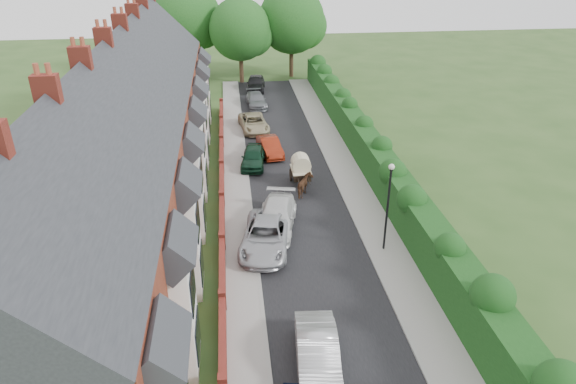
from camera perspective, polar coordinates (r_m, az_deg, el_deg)
name	(u,v)px	position (r m, az deg, el deg)	size (l,w,h in m)	color
ground	(337,301)	(24.86, 5.47, -12.01)	(140.00, 140.00, 0.00)	#2D4C1E
road	(296,195)	(33.88, 0.91, -0.38)	(6.00, 58.00, 0.02)	black
pavement_hedge_side	(357,191)	(34.59, 7.66, 0.06)	(2.20, 58.00, 0.12)	gray
pavement_house_side	(238,198)	(33.62, -5.61, -0.66)	(1.70, 58.00, 0.12)	gray
kerb_hedge_side	(341,192)	(34.36, 5.96, -0.03)	(0.18, 58.00, 0.13)	gray
kerb_house_side	(250,197)	(33.63, -4.25, -0.58)	(0.18, 58.00, 0.13)	gray
hedge	(385,169)	(34.40, 10.72, 2.51)	(2.10, 58.00, 2.85)	black
terrace_row	(123,145)	(31.51, -17.89, 4.99)	(9.05, 40.50, 11.50)	#993F27
garden_wall_row	(222,200)	(32.56, -7.35, -0.94)	(0.35, 40.35, 1.10)	maroon
lamppost	(389,197)	(27.11, 11.12, -0.53)	(0.32, 0.32, 5.16)	black
tree_far_left	(243,31)	(59.74, -5.03, 17.40)	(7.14, 6.80, 9.29)	#332316
tree_far_right	(295,21)	(62.10, 0.75, 18.42)	(7.98, 7.60, 10.31)	#332316
tree_far_back	(189,19)	(62.67, -10.90, 18.33)	(8.40, 8.00, 10.82)	#332316
car_silver_a	(318,355)	(21.12, 3.31, -17.68)	(1.62, 4.65, 1.53)	#ABACB0
car_silver_b	(266,236)	(28.10, -2.49, -4.90)	(2.51, 5.45, 1.51)	#ACADB4
car_white	(276,217)	(29.88, -1.30, -2.81)	(2.09, 5.15, 1.50)	silver
car_green	(254,157)	(38.08, -3.85, 3.93)	(1.68, 4.17, 1.42)	black
car_red	(270,146)	(40.02, -2.04, 5.08)	(1.40, 4.01, 1.32)	maroon
car_beige	(254,123)	(45.20, -3.83, 7.66)	(2.21, 4.80, 1.33)	tan
car_grey	(256,100)	(51.73, -3.55, 10.17)	(1.81, 4.46, 1.29)	slate
car_black	(256,83)	(57.22, -3.60, 11.98)	(1.88, 4.67, 1.59)	black
horse	(305,186)	(33.57, 1.87, 0.69)	(0.78, 1.71, 1.45)	#4A2D1B
horse_cart	(301,167)	(35.01, 1.44, 2.76)	(1.34, 2.97, 2.14)	black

